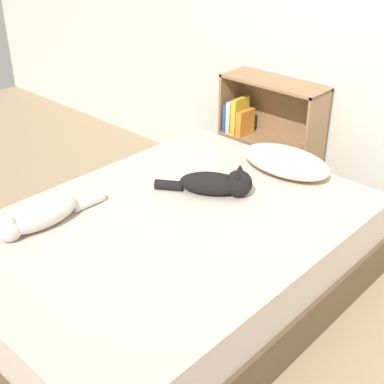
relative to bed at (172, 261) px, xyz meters
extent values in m
plane|color=#997F60|center=(0.00, 0.00, -0.24)|extent=(8.00, 8.00, 0.00)
cube|color=silver|center=(0.00, 1.44, 1.01)|extent=(8.00, 0.06, 2.50)
cube|color=brown|center=(0.00, 0.00, -0.12)|extent=(1.51, 2.09, 0.25)
cube|color=#C1B2A3|center=(0.00, 0.00, 0.13)|extent=(1.46, 2.03, 0.24)
ellipsoid|color=beige|center=(0.11, 0.85, 0.32)|extent=(0.57, 0.33, 0.13)
ellipsoid|color=beige|center=(-0.43, -0.47, 0.32)|extent=(0.18, 0.41, 0.14)
sphere|color=beige|center=(-0.43, -0.65, 0.31)|extent=(0.13, 0.13, 0.13)
cone|color=beige|center=(-0.40, -0.65, 0.38)|extent=(0.04, 0.04, 0.03)
cone|color=beige|center=(-0.47, -0.64, 0.38)|extent=(0.04, 0.04, 0.03)
cylinder|color=beige|center=(-0.42, -0.20, 0.28)|extent=(0.07, 0.18, 0.06)
ellipsoid|color=black|center=(-0.04, 0.35, 0.31)|extent=(0.38, 0.32, 0.12)
sphere|color=black|center=(0.09, 0.43, 0.32)|extent=(0.15, 0.15, 0.15)
cone|color=black|center=(0.07, 0.47, 0.40)|extent=(0.04, 0.04, 0.03)
cone|color=black|center=(0.11, 0.40, 0.40)|extent=(0.04, 0.04, 0.03)
cylinder|color=black|center=(-0.24, 0.22, 0.28)|extent=(0.16, 0.13, 0.06)
cube|color=#8E6B47|center=(-0.66, 1.27, 0.19)|extent=(0.02, 0.26, 0.86)
cube|color=#8E6B47|center=(0.05, 1.27, 0.19)|extent=(0.02, 0.26, 0.86)
cube|color=#8E6B47|center=(-0.30, 1.27, -0.23)|extent=(0.73, 0.26, 0.02)
cube|color=#8E6B47|center=(-0.30, 1.27, 0.61)|extent=(0.73, 0.26, 0.02)
cube|color=#8E6B47|center=(-0.30, 1.27, 0.19)|extent=(0.69, 0.26, 0.02)
cube|color=#8E6B47|center=(-0.30, 1.39, 0.19)|extent=(0.73, 0.02, 0.86)
cube|color=#2D519E|center=(-0.62, 1.23, 0.30)|extent=(0.02, 0.16, 0.21)
cube|color=beige|center=(-0.59, 1.23, 0.32)|extent=(0.03, 0.16, 0.23)
cube|color=gold|center=(-0.54, 1.23, 0.33)|extent=(0.04, 0.16, 0.26)
cube|color=orange|center=(-0.49, 1.23, 0.29)|extent=(0.04, 0.16, 0.18)
camera|label=1|loc=(1.64, -1.60, 1.67)|focal=50.00mm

